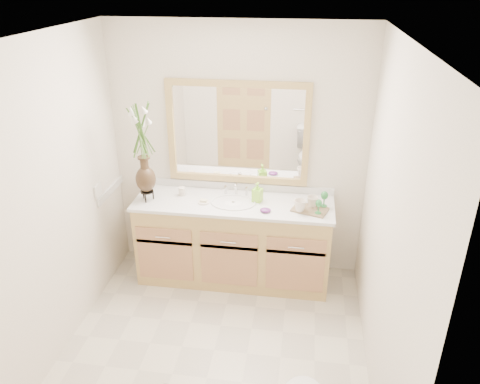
% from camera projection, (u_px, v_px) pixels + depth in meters
% --- Properties ---
extents(floor, '(2.60, 2.60, 0.00)m').
position_uv_depth(floor, '(214.00, 350.00, 3.76)').
color(floor, beige).
rests_on(floor, ground).
extents(ceiling, '(2.40, 2.60, 0.02)m').
position_uv_depth(ceiling, '(204.00, 39.00, 2.72)').
color(ceiling, white).
rests_on(ceiling, wall_back).
extents(wall_back, '(2.40, 0.02, 2.40)m').
position_uv_depth(wall_back, '(238.00, 153.00, 4.40)').
color(wall_back, white).
rests_on(wall_back, floor).
extents(wall_front, '(2.40, 0.02, 2.40)m').
position_uv_depth(wall_front, '(151.00, 359.00, 2.08)').
color(wall_front, white).
rests_on(wall_front, floor).
extents(wall_left, '(0.02, 2.60, 2.40)m').
position_uv_depth(wall_left, '(48.00, 208.00, 3.40)').
color(wall_left, white).
rests_on(wall_left, floor).
extents(wall_right, '(0.02, 2.60, 2.40)m').
position_uv_depth(wall_right, '(388.00, 232.00, 3.08)').
color(wall_right, white).
rests_on(wall_right, floor).
extents(vanity, '(1.80, 0.55, 0.80)m').
position_uv_depth(vanity, '(234.00, 242.00, 4.49)').
color(vanity, tan).
rests_on(vanity, floor).
extents(counter, '(1.84, 0.57, 0.03)m').
position_uv_depth(counter, '(233.00, 203.00, 4.31)').
color(counter, silver).
rests_on(counter, vanity).
extents(sink, '(0.38, 0.34, 0.23)m').
position_uv_depth(sink, '(233.00, 208.00, 4.31)').
color(sink, white).
rests_on(sink, counter).
extents(mirror, '(1.32, 0.04, 0.97)m').
position_uv_depth(mirror, '(238.00, 133.00, 4.29)').
color(mirror, white).
rests_on(mirror, wall_back).
extents(switch_plate, '(0.02, 0.12, 0.12)m').
position_uv_depth(switch_plate, '(98.00, 191.00, 4.17)').
color(switch_plate, white).
rests_on(switch_plate, wall_left).
extents(door, '(0.80, 0.03, 2.00)m').
position_uv_depth(door, '(95.00, 381.00, 2.22)').
color(door, tan).
rests_on(door, floor).
extents(flower_vase, '(0.22, 0.22, 0.89)m').
position_uv_depth(flower_vase, '(142.00, 138.00, 4.08)').
color(flower_vase, black).
rests_on(flower_vase, counter).
extents(tumbler, '(0.06, 0.06, 0.08)m').
position_uv_depth(tumbler, '(182.00, 191.00, 4.41)').
color(tumbler, beige).
rests_on(tumbler, counter).
extents(soap_dish, '(0.10, 0.10, 0.03)m').
position_uv_depth(soap_dish, '(204.00, 202.00, 4.28)').
color(soap_dish, beige).
rests_on(soap_dish, counter).
extents(soap_bottle, '(0.10, 0.10, 0.17)m').
position_uv_depth(soap_bottle, '(257.00, 193.00, 4.28)').
color(soap_bottle, '#8DDF34').
rests_on(soap_bottle, counter).
extents(purple_dish, '(0.12, 0.11, 0.03)m').
position_uv_depth(purple_dish, '(265.00, 210.00, 4.12)').
color(purple_dish, '#61246E').
rests_on(purple_dish, counter).
extents(tray, '(0.35, 0.28, 0.02)m').
position_uv_depth(tray, '(310.00, 210.00, 4.15)').
color(tray, brown).
rests_on(tray, counter).
extents(mug_left, '(0.11, 0.10, 0.11)m').
position_uv_depth(mug_left, '(300.00, 205.00, 4.09)').
color(mug_left, beige).
rests_on(mug_left, tray).
extents(mug_right, '(0.14, 0.14, 0.10)m').
position_uv_depth(mug_right, '(312.00, 201.00, 4.17)').
color(mug_right, beige).
rests_on(mug_right, tray).
extents(goblet_front, '(0.06, 0.06, 0.13)m').
position_uv_depth(goblet_front, '(319.00, 204.00, 4.04)').
color(goblet_front, '#287937').
rests_on(goblet_front, tray).
extents(goblet_back, '(0.07, 0.07, 0.15)m').
position_uv_depth(goblet_back, '(324.00, 196.00, 4.15)').
color(goblet_back, '#287937').
rests_on(goblet_back, tray).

